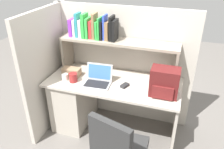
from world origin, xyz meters
TOP-DOWN VIEW (x-y plane):
  - ground_plane at (0.00, 0.00)m, footprint 8.00×8.00m
  - desk at (-0.39, 0.00)m, footprint 1.60×0.70m
  - cubicle_partition_rear at (0.00, 0.38)m, footprint 1.84×0.05m
  - cubicle_partition_left at (-0.85, -0.05)m, footprint 0.05×1.06m
  - overhead_hutch at (0.00, 0.20)m, footprint 1.44×0.28m
  - reference_books_on_shelf at (-0.31, 0.20)m, footprint 0.59×0.19m
  - laptop at (-0.16, -0.10)m, footprint 0.33×0.27m
  - backpack at (0.60, -0.11)m, footprint 0.30×0.23m
  - computer_mouse at (0.16, -0.08)m, footprint 0.10×0.12m
  - paper_cup at (-0.57, -0.15)m, footprint 0.08×0.08m
  - tissue_box at (-0.54, -0.02)m, footprint 0.22×0.13m
  - snack_canister at (-0.45, -0.15)m, footprint 0.10×0.10m

SIDE VIEW (x-z plane):
  - ground_plane at x=0.00m, z-range 0.00..0.00m
  - desk at x=-0.39m, z-range 0.04..0.77m
  - computer_mouse at x=0.16m, z-range 0.73..0.76m
  - paper_cup at x=-0.57m, z-range 0.73..0.81m
  - cubicle_partition_rear at x=0.00m, z-range 0.00..1.55m
  - cubicle_partition_left at x=-0.85m, z-range 0.00..1.55m
  - tissue_box at x=-0.54m, z-range 0.73..0.83m
  - laptop at x=-0.16m, z-range 0.67..0.89m
  - snack_canister at x=-0.45m, z-range 0.73..0.84m
  - backpack at x=0.60m, z-range 0.73..1.04m
  - overhead_hutch at x=0.00m, z-range 0.86..1.31m
  - reference_books_on_shelf at x=-0.31m, z-range 1.15..1.45m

